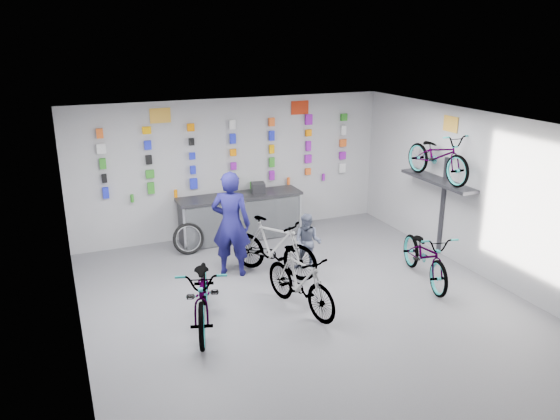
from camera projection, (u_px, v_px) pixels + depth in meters
name	position (u px, v px, depth m)	size (l,w,h in m)	color
floor	(312.00, 311.00, 8.88)	(8.00, 8.00, 0.00)	#55555A
ceiling	(316.00, 127.00, 7.95)	(8.00, 8.00, 0.00)	white
wall_back	(233.00, 168.00, 11.92)	(7.00, 7.00, 0.00)	#B4B4B6
wall_front	(511.00, 361.00, 4.92)	(7.00, 7.00, 0.00)	#B4B4B6
wall_left	(73.00, 259.00, 7.12)	(8.00, 8.00, 0.00)	#B4B4B6
wall_right	(490.00, 198.00, 9.71)	(8.00, 8.00, 0.00)	#B4B4B6
counter	(240.00, 218.00, 11.83)	(2.70, 0.66, 1.00)	black
merch_wall	(235.00, 155.00, 11.78)	(5.57, 0.08, 1.57)	#1D28D3
wall_bracket	(438.00, 185.00, 10.71)	(0.39, 1.90, 2.00)	#333338
sign_left	(160.00, 116.00, 10.96)	(0.42, 0.02, 0.30)	gold
sign_right	(300.00, 108.00, 12.11)	(0.42, 0.02, 0.30)	red
sign_side	(451.00, 124.00, 10.40)	(0.02, 0.40, 0.30)	gold
bike_left	(203.00, 292.00, 8.31)	(0.73, 2.09, 1.10)	gray
bike_center	(300.00, 281.00, 8.75)	(0.48, 1.70, 1.02)	gray
bike_right	(425.00, 255.00, 9.82)	(0.66, 1.90, 1.00)	gray
bike_service	(274.00, 247.00, 10.06)	(0.51, 1.82, 1.09)	gray
bike_wall	(438.00, 156.00, 10.50)	(0.63, 1.80, 0.95)	gray
clerk	(231.00, 224.00, 9.95)	(0.72, 0.47, 1.98)	#141251
customer	(308.00, 242.00, 10.25)	(0.54, 0.42, 1.11)	#4F576D
spare_wheel	(188.00, 239.00, 11.10)	(0.67, 0.27, 0.65)	black
register	(258.00, 188.00, 11.80)	(0.28, 0.30, 0.22)	black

